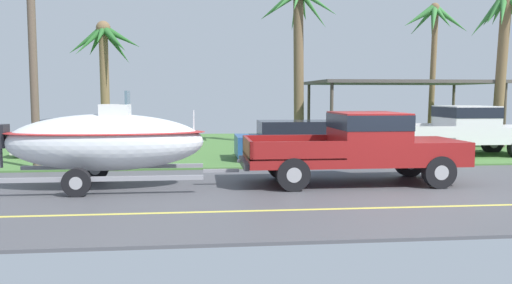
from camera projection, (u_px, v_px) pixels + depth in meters
The scene contains 12 objects.
ground at pixel (318, 153), 20.74m from camera, with size 36.00×22.00×0.11m.
pickup_truck_towing at pixel (366, 144), 13.45m from camera, with size 5.74×2.14×1.83m.
boat_on_trailer at pixel (105, 142), 12.75m from camera, with size 5.94×2.39×2.38m.
parked_pickup_background at pixel (464, 128), 19.21m from camera, with size 5.99×2.06×1.88m.
parked_sedan_near at pixel (83, 138), 19.23m from camera, with size 4.69×1.94×1.38m.
parked_sedan_far at pixel (302, 141), 18.19m from camera, with size 4.75×1.88×1.38m.
carport_awning at pixel (400, 84), 23.81m from camera, with size 8.00×5.03×2.91m.
palm_tree_near_left at pixel (433, 33), 27.10m from camera, with size 3.63×3.19×7.04m.
palm_tree_near_right at pixel (298, 29), 22.77m from camera, with size 3.35×2.90×7.18m.
palm_tree_mid at pixel (503, 30), 21.43m from camera, with size 2.79×2.56×6.65m.
palm_tree_far_left at pixel (105, 52), 25.44m from camera, with size 3.59×3.39×5.87m.
utility_pole at pixel (32, 31), 15.55m from camera, with size 0.24×1.80×8.07m.
Camera 1 is at (-4.62, -11.86, 2.28)m, focal length 36.60 mm.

